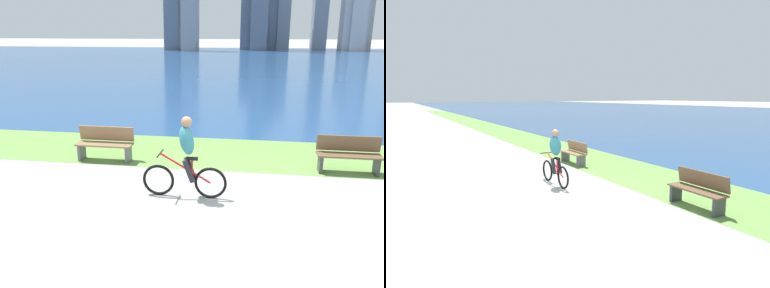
# 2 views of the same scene
# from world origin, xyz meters

# --- Properties ---
(ground_plane) EXTENTS (300.00, 300.00, 0.00)m
(ground_plane) POSITION_xyz_m (0.00, 0.00, 0.00)
(ground_plane) COLOR #9E9E99
(grass_strip_bayside) EXTENTS (120.00, 3.01, 0.01)m
(grass_strip_bayside) POSITION_xyz_m (0.00, 3.46, 0.00)
(grass_strip_bayside) COLOR #6B9947
(grass_strip_bayside) RESTS_ON ground
(cyclist_lead) EXTENTS (1.77, 0.52, 1.71)m
(cyclist_lead) POSITION_xyz_m (-1.14, 0.28, 0.84)
(cyclist_lead) COLOR black
(cyclist_lead) RESTS_ON ground
(bench_near_path) EXTENTS (1.50, 0.47, 0.90)m
(bench_near_path) POSITION_xyz_m (2.49, 2.36, 0.45)
(bench_near_path) COLOR brown
(bench_near_path) RESTS_ON ground
(bench_far_along_path) EXTENTS (1.50, 0.47, 0.90)m
(bench_far_along_path) POSITION_xyz_m (-3.68, 2.34, 0.45)
(bench_far_along_path) COLOR olive
(bench_far_along_path) RESTS_ON ground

